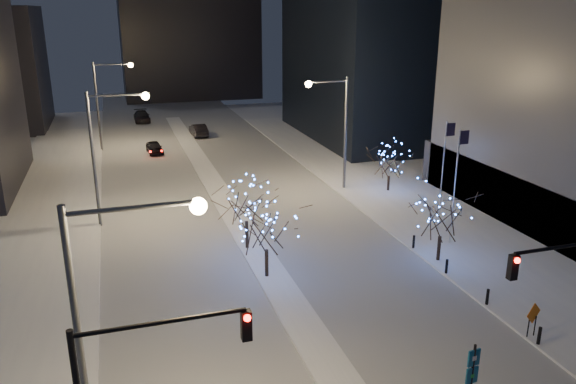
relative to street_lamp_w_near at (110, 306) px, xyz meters
name	(u,v)px	position (x,y,z in m)	size (l,w,h in m)	color
road	(214,184)	(8.94, 33.00, -6.49)	(20.00, 130.00, 0.02)	#A1A5AF
median	(224,200)	(8.94, 28.00, -6.42)	(2.00, 80.00, 0.15)	white
east_sidewalk	(443,221)	(23.94, 18.00, -6.42)	(10.00, 90.00, 0.15)	white
west_sidewalk	(32,271)	(-5.06, 18.00, -6.42)	(8.00, 90.00, 0.15)	white
street_lamp_w_near	(110,306)	(0.00, 0.00, 0.00)	(4.40, 0.56, 10.00)	#595E66
street_lamp_w_mid	(107,140)	(0.00, 25.00, 0.00)	(4.40, 0.56, 10.00)	#595E66
street_lamp_w_far	(106,93)	(0.00, 50.00, 0.00)	(4.40, 0.56, 10.00)	#595E66
street_lamp_east	(336,119)	(19.02, 28.00, -0.05)	(3.90, 0.56, 10.00)	#595E66
flagpoles	(450,173)	(22.30, 15.25, -1.70)	(1.35, 2.60, 8.00)	silver
bollards	(466,281)	(19.14, 8.00, -5.90)	(0.16, 12.16, 0.90)	black
car_near	(155,148)	(4.67, 46.71, -5.83)	(1.58, 3.92, 1.34)	black
car_mid	(199,130)	(10.83, 54.45, -5.72)	(1.65, 4.74, 1.56)	black
car_far	(142,117)	(4.46, 66.57, -5.73)	(2.15, 5.29, 1.53)	#212227
holiday_tree_median_near	(266,226)	(8.59, 12.92, -3.15)	(4.40, 4.40, 5.00)	black
holiday_tree_median_far	(246,202)	(8.44, 17.41, -3.13)	(4.66, 4.66, 4.84)	black
holiday_tree_plaza_near	(442,213)	(19.70, 11.84, -3.16)	(5.38, 5.38, 5.11)	black
holiday_tree_plaza_far	(390,161)	(23.40, 26.07, -3.68)	(4.66, 4.66, 4.33)	black
wayfinding_sign	(472,372)	(13.18, -1.00, -4.58)	(0.56, 0.14, 3.13)	black
construction_sign	(533,316)	(19.24, 2.67, -5.25)	(1.06, 0.38, 1.82)	black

